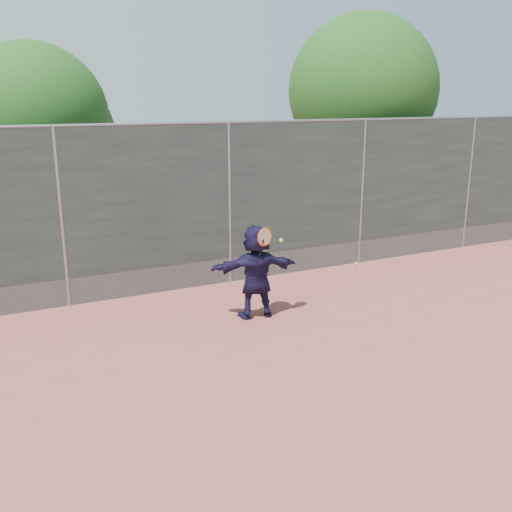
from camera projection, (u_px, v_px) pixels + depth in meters
name	position (u px, v px, depth m)	size (l,w,h in m)	color
ground	(330.00, 352.00, 7.97)	(80.00, 80.00, 0.00)	#9E4C42
player	(256.00, 271.00, 9.07)	(1.41, 0.45, 1.52)	#171232
ball_ground	(356.00, 264.00, 12.06)	(0.07, 0.07, 0.07)	#BAED34
fence	(229.00, 200.00, 10.58)	(20.00, 0.06, 3.03)	#38423D
swing_action	(266.00, 238.00, 8.78)	(0.49, 0.14, 0.51)	#E65015
tree_right	(367.00, 94.00, 13.98)	(3.78, 3.60, 5.39)	#382314
tree_left	(42.00, 122.00, 11.65)	(3.15, 3.00, 4.53)	#382314
weed_clump	(247.00, 274.00, 10.99)	(0.68, 0.07, 0.30)	#387226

